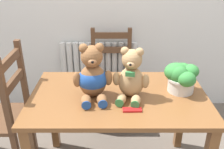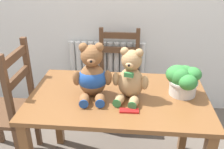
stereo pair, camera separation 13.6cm
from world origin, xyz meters
The scene contains 8 objects.
radiator centered at (-0.19, 1.35, 0.35)m, with size 0.82×0.10×0.77m.
dining_table centered at (0.00, 0.37, 0.61)m, with size 1.21×0.73×0.72m.
wooden_chair_behind centered at (-0.05, 1.14, 0.45)m, with size 0.41×0.44×0.94m.
wooden_chair_side centered at (-0.87, 0.46, 0.49)m, with size 0.40×0.40×1.03m.
teddy_bear_left centered at (-0.17, 0.35, 0.87)m, with size 0.26×0.28×0.37m.
teddy_bear_right centered at (0.08, 0.34, 0.87)m, with size 0.24×0.26×0.35m.
potted_plant centered at (0.43, 0.42, 0.84)m, with size 0.23×0.22×0.20m.
chocolate_bar centered at (0.08, 0.17, 0.73)m, with size 0.12×0.04×0.01m, color red.
Camera 1 is at (-0.05, -1.11, 1.59)m, focal length 40.00 mm.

